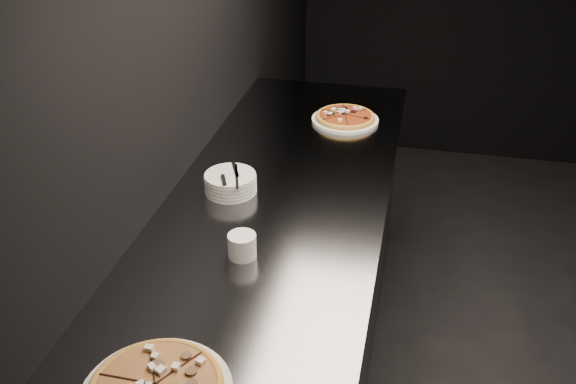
% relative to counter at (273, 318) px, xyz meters
% --- Properties ---
extents(wall_left, '(0.02, 5.00, 2.80)m').
position_rel_counter_xyz_m(wall_left, '(-0.37, 0.00, 0.94)').
color(wall_left, black).
rests_on(wall_left, floor).
extents(counter, '(0.74, 2.44, 0.92)m').
position_rel_counter_xyz_m(counter, '(0.00, 0.00, 0.00)').
color(counter, slate).
rests_on(counter, floor).
extents(pizza_tomato, '(0.32, 0.32, 0.03)m').
position_rel_counter_xyz_m(pizza_tomato, '(0.13, 0.77, 0.48)').
color(pizza_tomato, silver).
rests_on(pizza_tomato, counter).
extents(plate_stack, '(0.18, 0.18, 0.07)m').
position_rel_counter_xyz_m(plate_stack, '(-0.17, 0.09, 0.49)').
color(plate_stack, silver).
rests_on(plate_stack, counter).
extents(cutlery, '(0.07, 0.19, 0.01)m').
position_rel_counter_xyz_m(cutlery, '(-0.16, 0.08, 0.53)').
color(cutlery, '#AEB0B5').
rests_on(cutlery, plate_stack).
extents(ramekin, '(0.08, 0.08, 0.07)m').
position_rel_counter_xyz_m(ramekin, '(-0.02, -0.27, 0.50)').
color(ramekin, white).
rests_on(ramekin, counter).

